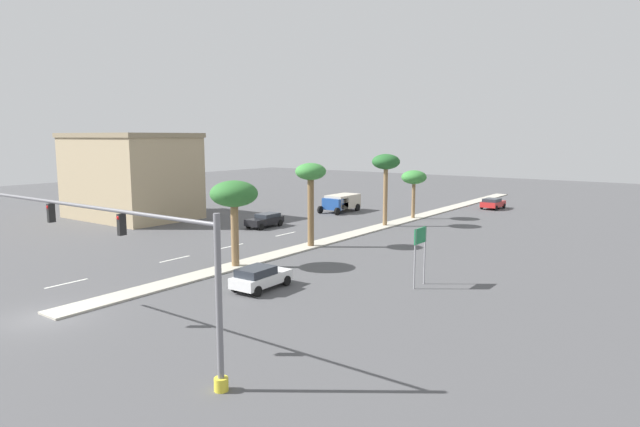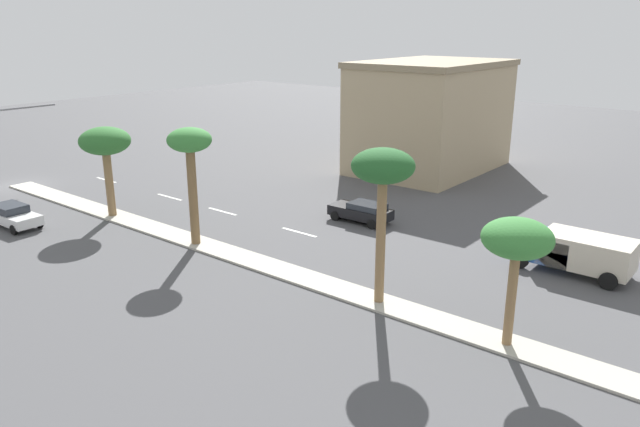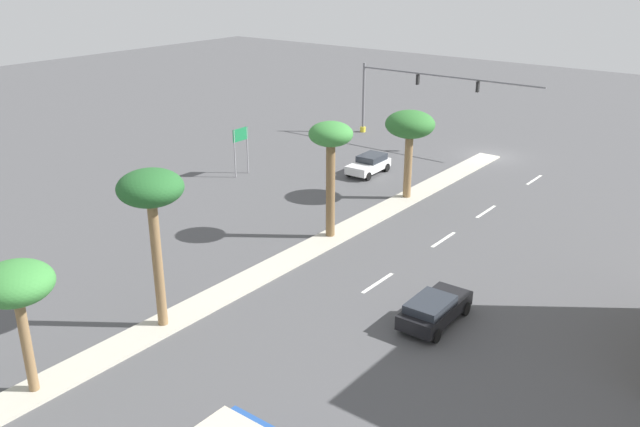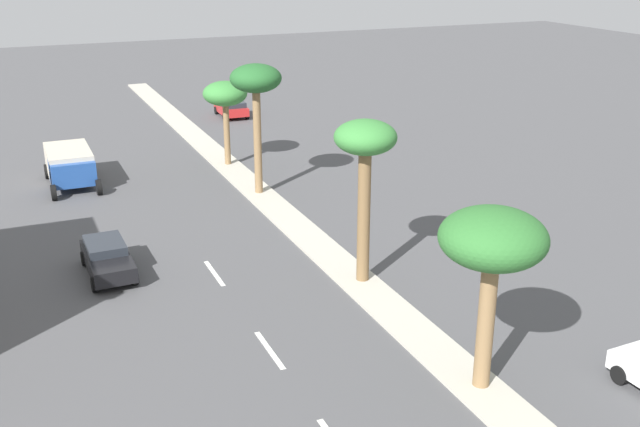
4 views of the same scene
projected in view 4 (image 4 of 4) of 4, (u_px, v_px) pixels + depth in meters
The scene contains 11 objects.
ground_plane at pixel (304, 234), 37.26m from camera, with size 160.00×160.00×0.00m, color #4C4C4F.
median_curb at pixel (252, 187), 44.22m from camera, with size 1.80×72.84×0.12m, color #B7B2A3.
lane_stripe_outboard at pixel (270, 350), 26.68m from camera, with size 0.20×2.80×0.01m, color silver.
lane_stripe_inboard at pixel (214, 273), 32.83m from camera, with size 0.20×2.80×0.01m, color silver.
palm_tree_left at pixel (493, 243), 22.72m from camera, with size 3.35×3.35×6.06m.
palm_tree_mid at pixel (365, 149), 30.03m from camera, with size 2.56×2.56×6.93m.
palm_tree_trailing at pixel (256, 84), 40.93m from camera, with size 2.85×2.85×7.33m.
palm_tree_front at pixel (225, 95), 46.99m from camera, with size 2.80×2.80×5.36m.
sedan_black_front at pixel (107, 258), 32.58m from camera, with size 1.97×4.26×1.37m.
sedan_red_inboard at pixel (232, 108), 61.72m from camera, with size 2.20×4.00×1.37m.
box_truck at pixel (70, 165), 44.32m from camera, with size 2.75×5.72×2.10m.
Camera 4 is at (-13.04, -3.80, 13.72)m, focal length 42.06 mm.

